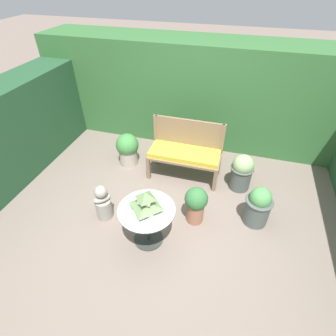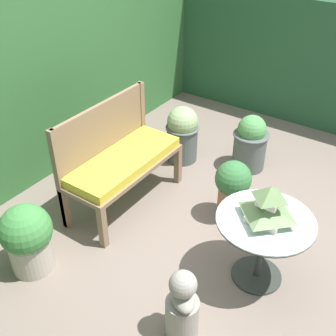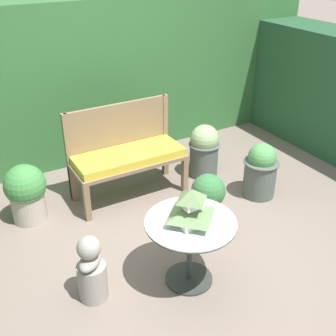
{
  "view_description": "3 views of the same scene",
  "coord_description": "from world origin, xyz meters",
  "px_view_note": "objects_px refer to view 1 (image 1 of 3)",
  "views": [
    {
      "loc": [
        0.73,
        -2.57,
        3.02
      ],
      "look_at": [
        -0.15,
        0.44,
        0.51
      ],
      "focal_mm": 28.0,
      "sensor_mm": 36.0,
      "label": 1
    },
    {
      "loc": [
        -2.43,
        -1.25,
        2.61
      ],
      "look_at": [
        0.02,
        0.45,
        0.58
      ],
      "focal_mm": 45.0,
      "sensor_mm": 36.0,
      "label": 2
    },
    {
      "loc": [
        -1.62,
        -2.74,
        2.53
      ],
      "look_at": [
        0.15,
        0.36,
        0.57
      ],
      "focal_mm": 45.0,
      "sensor_mm": 36.0,
      "label": 3
    }
  ],
  "objects_px": {
    "potted_plant_path_edge": "(258,206)",
    "pagoda_birdhouse": "(146,202)",
    "garden_bust": "(103,203)",
    "potted_plant_table_far": "(242,172)",
    "potted_plant_table_near": "(128,149)",
    "patio_table": "(147,216)",
    "potted_plant_bench_left": "(196,203)",
    "garden_bench": "(184,155)"
  },
  "relations": [
    {
      "from": "patio_table",
      "to": "potted_plant_path_edge",
      "type": "distance_m",
      "value": 1.58
    },
    {
      "from": "garden_bench",
      "to": "potted_plant_table_near",
      "type": "distance_m",
      "value": 1.09
    },
    {
      "from": "patio_table",
      "to": "potted_plant_table_near",
      "type": "bearing_deg",
      "value": 121.36
    },
    {
      "from": "pagoda_birdhouse",
      "to": "potted_plant_table_far",
      "type": "bearing_deg",
      "value": 52.31
    },
    {
      "from": "garden_bust",
      "to": "potted_plant_bench_left",
      "type": "relative_size",
      "value": 0.99
    },
    {
      "from": "pagoda_birdhouse",
      "to": "potted_plant_bench_left",
      "type": "xyz_separation_m",
      "value": [
        0.53,
        0.52,
        -0.39
      ]
    },
    {
      "from": "pagoda_birdhouse",
      "to": "garden_bust",
      "type": "bearing_deg",
      "value": 164.17
    },
    {
      "from": "garden_bust",
      "to": "potted_plant_path_edge",
      "type": "bearing_deg",
      "value": -33.32
    },
    {
      "from": "patio_table",
      "to": "pagoda_birdhouse",
      "type": "distance_m",
      "value": 0.25
    },
    {
      "from": "patio_table",
      "to": "potted_plant_table_near",
      "type": "distance_m",
      "value": 1.81
    },
    {
      "from": "potted_plant_table_near",
      "to": "potted_plant_table_far",
      "type": "relative_size",
      "value": 0.95
    },
    {
      "from": "pagoda_birdhouse",
      "to": "garden_bust",
      "type": "relative_size",
      "value": 0.56
    },
    {
      "from": "potted_plant_bench_left",
      "to": "potted_plant_table_near",
      "type": "bearing_deg",
      "value": 145.36
    },
    {
      "from": "garden_bench",
      "to": "potted_plant_table_far",
      "type": "xyz_separation_m",
      "value": [
        0.96,
        -0.02,
        -0.12
      ]
    },
    {
      "from": "patio_table",
      "to": "potted_plant_table_far",
      "type": "bearing_deg",
      "value": 52.31
    },
    {
      "from": "garden_bench",
      "to": "garden_bust",
      "type": "height_order",
      "value": "garden_bust"
    },
    {
      "from": "garden_bust",
      "to": "potted_plant_path_edge",
      "type": "height_order",
      "value": "potted_plant_path_edge"
    },
    {
      "from": "pagoda_birdhouse",
      "to": "garden_bust",
      "type": "distance_m",
      "value": 0.91
    },
    {
      "from": "potted_plant_bench_left",
      "to": "potted_plant_table_far",
      "type": "height_order",
      "value": "potted_plant_table_far"
    },
    {
      "from": "potted_plant_bench_left",
      "to": "potted_plant_table_far",
      "type": "distance_m",
      "value": 1.07
    },
    {
      "from": "patio_table",
      "to": "potted_plant_table_far",
      "type": "xyz_separation_m",
      "value": [
        1.11,
        1.43,
        -0.14
      ]
    },
    {
      "from": "garden_bench",
      "to": "potted_plant_path_edge",
      "type": "bearing_deg",
      "value": -29.63
    },
    {
      "from": "garden_bust",
      "to": "potted_plant_table_far",
      "type": "distance_m",
      "value": 2.23
    },
    {
      "from": "garden_bench",
      "to": "patio_table",
      "type": "relative_size",
      "value": 1.67
    },
    {
      "from": "patio_table",
      "to": "potted_plant_path_edge",
      "type": "relative_size",
      "value": 1.16
    },
    {
      "from": "potted_plant_path_edge",
      "to": "potted_plant_table_far",
      "type": "bearing_deg",
      "value": 111.92
    },
    {
      "from": "pagoda_birdhouse",
      "to": "potted_plant_table_far",
      "type": "xyz_separation_m",
      "value": [
        1.11,
        1.43,
        -0.39
      ]
    },
    {
      "from": "patio_table",
      "to": "pagoda_birdhouse",
      "type": "relative_size",
      "value": 2.2
    },
    {
      "from": "garden_bench",
      "to": "garden_bust",
      "type": "bearing_deg",
      "value": -126.16
    },
    {
      "from": "garden_bust",
      "to": "potted_plant_table_near",
      "type": "bearing_deg",
      "value": 50.4
    },
    {
      "from": "patio_table",
      "to": "potted_plant_path_edge",
      "type": "xyz_separation_m",
      "value": [
        1.38,
        0.75,
        -0.17
      ]
    },
    {
      "from": "potted_plant_table_near",
      "to": "potted_plant_path_edge",
      "type": "bearing_deg",
      "value": -18.89
    },
    {
      "from": "pagoda_birdhouse",
      "to": "potted_plant_table_near",
      "type": "height_order",
      "value": "pagoda_birdhouse"
    },
    {
      "from": "garden_bench",
      "to": "potted_plant_bench_left",
      "type": "relative_size",
      "value": 2.04
    },
    {
      "from": "garden_bust",
      "to": "potted_plant_table_near",
      "type": "distance_m",
      "value": 1.34
    },
    {
      "from": "potted_plant_table_far",
      "to": "potted_plant_table_near",
      "type": "bearing_deg",
      "value": 176.97
    },
    {
      "from": "garden_bench",
      "to": "potted_plant_table_far",
      "type": "bearing_deg",
      "value": -1.17
    },
    {
      "from": "potted_plant_path_edge",
      "to": "pagoda_birdhouse",
      "type": "bearing_deg",
      "value": -151.63
    },
    {
      "from": "patio_table",
      "to": "potted_plant_path_edge",
      "type": "bearing_deg",
      "value": 28.37
    },
    {
      "from": "patio_table",
      "to": "potted_plant_bench_left",
      "type": "bearing_deg",
      "value": 44.35
    },
    {
      "from": "potted_plant_table_near",
      "to": "pagoda_birdhouse",
      "type": "bearing_deg",
      "value": -58.64
    },
    {
      "from": "potted_plant_path_edge",
      "to": "potted_plant_table_near",
      "type": "xyz_separation_m",
      "value": [
        -2.32,
        0.79,
        0.01
      ]
    }
  ]
}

